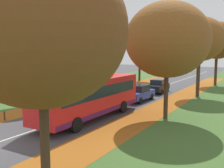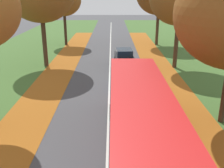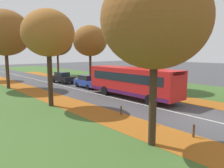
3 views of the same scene
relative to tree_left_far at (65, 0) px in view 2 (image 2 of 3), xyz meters
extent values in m
cube|color=#3D6028|center=(-3.21, -13.38, -5.72)|extent=(12.00, 90.00, 0.01)
cube|color=#9E5619|center=(1.39, -19.38, -5.72)|extent=(2.80, 60.00, 0.00)
cube|color=#3D6028|center=(15.19, -13.38, -5.72)|extent=(12.00, 90.00, 0.01)
cube|color=#9E5619|center=(10.59, -19.38, -5.72)|extent=(2.80, 60.00, 0.00)
cube|color=silver|center=(5.99, -13.38, -5.72)|extent=(0.12, 80.00, 0.01)
cylinder|color=#422D1E|center=(-0.15, -10.65, -3.46)|extent=(0.41, 0.41, 4.54)
cylinder|color=#382619|center=(0.00, 0.00, -3.69)|extent=(0.37, 0.37, 4.07)
ellipsoid|color=brown|center=(0.00, 0.00, 0.02)|extent=(4.48, 4.48, 4.03)
cylinder|color=#422D1E|center=(12.11, -11.19, -3.59)|extent=(0.39, 0.39, 4.28)
cylinder|color=#422D1E|center=(12.18, -0.11, -3.58)|extent=(0.39, 0.39, 4.30)
cube|color=red|center=(7.39, -24.91, -4.00)|extent=(2.52, 10.41, 2.50)
cube|color=#19232D|center=(7.39, -24.91, -3.60)|extent=(2.56, 9.16, 0.80)
cube|color=#4C1951|center=(7.39, -24.91, -5.07)|extent=(2.54, 10.20, 0.32)
cylinder|color=black|center=(8.58, -22.05, -5.25)|extent=(0.30, 0.96, 0.96)
cylinder|color=black|center=(6.21, -22.04, -5.25)|extent=(0.30, 0.96, 0.96)
cube|color=#233D9E|center=(7.62, -16.83, -5.06)|extent=(1.85, 4.26, 0.70)
cube|color=#19232D|center=(7.63, -16.68, -4.41)|extent=(1.52, 2.07, 0.60)
cylinder|color=black|center=(8.36, -18.16, -5.41)|extent=(0.24, 0.65, 0.64)
cylinder|color=black|center=(6.79, -18.10, -5.41)|extent=(0.24, 0.65, 0.64)
cylinder|color=black|center=(8.45, -15.56, -5.41)|extent=(0.24, 0.65, 0.64)
cylinder|color=black|center=(6.89, -15.50, -5.41)|extent=(0.24, 0.65, 0.64)
cube|color=black|center=(7.37, -10.77, -5.06)|extent=(1.88, 4.27, 0.70)
cube|color=#19232D|center=(7.37, -10.62, -4.41)|extent=(1.53, 2.08, 0.60)
cylinder|color=black|center=(8.21, -12.04, -5.41)|extent=(0.25, 0.65, 0.64)
cylinder|color=black|center=(6.65, -12.11, -5.41)|extent=(0.25, 0.65, 0.64)
cylinder|color=black|center=(8.10, -9.44, -5.41)|extent=(0.25, 0.65, 0.64)
cylinder|color=black|center=(6.54, -9.51, -5.41)|extent=(0.25, 0.65, 0.64)
camera|label=1|loc=(18.43, -40.50, -0.75)|focal=42.00mm
camera|label=2|loc=(6.19, -35.11, 1.09)|focal=42.00mm
camera|label=3|loc=(-8.14, -39.66, -1.24)|focal=35.00mm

